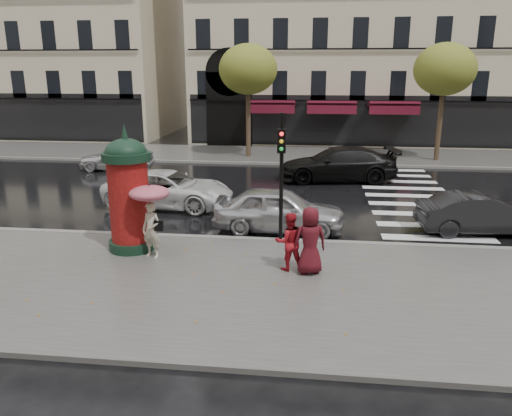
# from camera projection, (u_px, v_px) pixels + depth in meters

# --- Properties ---
(ground) EXTENTS (160.00, 160.00, 0.00)m
(ground) POSITION_uv_depth(u_px,v_px,m) (234.00, 281.00, 12.79)
(ground) COLOR black
(ground) RESTS_ON ground
(near_sidewalk) EXTENTS (90.00, 7.00, 0.12)m
(near_sidewalk) POSITION_uv_depth(u_px,v_px,m) (231.00, 287.00, 12.30)
(near_sidewalk) COLOR #474744
(near_sidewalk) RESTS_ON ground
(far_sidewalk) EXTENTS (90.00, 6.00, 0.12)m
(far_sidewalk) POSITION_uv_depth(u_px,v_px,m) (282.00, 155.00, 30.94)
(far_sidewalk) COLOR #474744
(far_sidewalk) RESTS_ON ground
(near_kerb) EXTENTS (90.00, 0.25, 0.14)m
(near_kerb) POSITION_uv_depth(u_px,v_px,m) (249.00, 240.00, 15.64)
(near_kerb) COLOR slate
(near_kerb) RESTS_ON ground
(far_kerb) EXTENTS (90.00, 0.25, 0.14)m
(far_kerb) POSITION_uv_depth(u_px,v_px,m) (279.00, 164.00, 28.07)
(far_kerb) COLOR slate
(far_kerb) RESTS_ON ground
(zebra_crossing) EXTENTS (3.60, 11.75, 0.01)m
(zebra_crossing) POSITION_uv_depth(u_px,v_px,m) (408.00, 196.00, 21.30)
(zebra_crossing) COLOR silver
(zebra_crossing) RESTS_ON ground
(tree_far_left) EXTENTS (3.40, 3.40, 6.64)m
(tree_far_left) POSITION_uv_depth(u_px,v_px,m) (248.00, 70.00, 28.83)
(tree_far_left) COLOR #38281C
(tree_far_left) RESTS_ON ground
(tree_far_right) EXTENTS (3.40, 3.40, 6.64)m
(tree_far_right) POSITION_uv_depth(u_px,v_px,m) (445.00, 70.00, 27.60)
(tree_far_right) COLOR #38281C
(tree_far_right) RESTS_ON ground
(woman_umbrella) EXTENTS (1.10, 1.10, 2.12)m
(woman_umbrella) POSITION_uv_depth(u_px,v_px,m) (150.00, 209.00, 13.72)
(woman_umbrella) COLOR #BFB59D
(woman_umbrella) RESTS_ON near_sidewalk
(woman_red) EXTENTS (0.89, 0.78, 1.55)m
(woman_red) POSITION_uv_depth(u_px,v_px,m) (289.00, 241.00, 13.02)
(woman_red) COLOR #A8141F
(woman_red) RESTS_ON near_sidewalk
(man_burgundy) EXTENTS (0.99, 0.79, 1.77)m
(man_burgundy) POSITION_uv_depth(u_px,v_px,m) (310.00, 241.00, 12.76)
(man_burgundy) COLOR #4B0F16
(man_burgundy) RESTS_ON near_sidewalk
(morris_column) EXTENTS (1.37, 1.37, 3.68)m
(morris_column) POSITION_uv_depth(u_px,v_px,m) (129.00, 191.00, 14.26)
(morris_column) COLOR black
(morris_column) RESTS_ON near_sidewalk
(traffic_light) EXTENTS (0.25, 0.36, 3.91)m
(traffic_light) POSITION_uv_depth(u_px,v_px,m) (281.00, 166.00, 14.61)
(traffic_light) COLOR black
(traffic_light) RESTS_ON near_sidewalk
(car_silver) EXTENTS (4.41, 1.91, 1.48)m
(car_silver) POSITION_uv_depth(u_px,v_px,m) (279.00, 210.00, 16.52)
(car_silver) COLOR #BBBBC0
(car_silver) RESTS_ON ground
(car_darkgrey) EXTENTS (4.14, 1.76, 1.33)m
(car_darkgrey) POSITION_uv_depth(u_px,v_px,m) (481.00, 214.00, 16.33)
(car_darkgrey) COLOR black
(car_darkgrey) RESTS_ON ground
(car_white) EXTENTS (5.25, 2.82, 1.40)m
(car_white) POSITION_uv_depth(u_px,v_px,m) (169.00, 189.00, 19.50)
(car_white) COLOR silver
(car_white) RESTS_ON ground
(car_black) EXTENTS (5.85, 2.98, 1.63)m
(car_black) POSITION_uv_depth(u_px,v_px,m) (338.00, 164.00, 23.96)
(car_black) COLOR black
(car_black) RESTS_ON ground
(car_far_silver) EXTENTS (4.00, 1.95, 1.31)m
(car_far_silver) POSITION_uv_depth(u_px,v_px,m) (117.00, 158.00, 26.55)
(car_far_silver) COLOR silver
(car_far_silver) RESTS_ON ground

